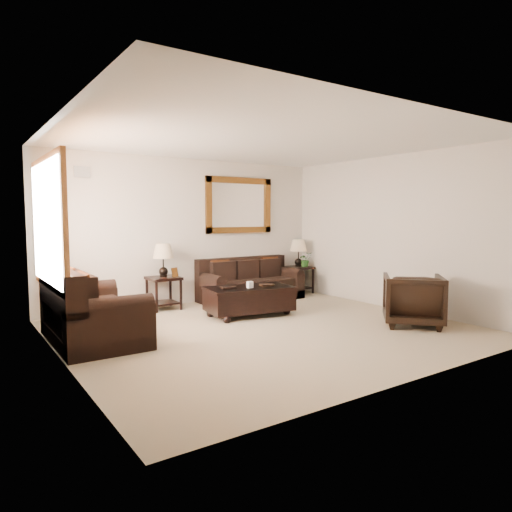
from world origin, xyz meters
TOP-DOWN VIEW (x-y plane):
  - room at (0.00, 0.00)m, footprint 5.51×5.01m
  - window at (-2.70, 0.90)m, footprint 0.07×1.96m
  - mirror at (1.09, 2.47)m, footprint 1.50×0.06m
  - air_vent at (-1.90, 2.48)m, footprint 0.25×0.02m
  - sofa at (1.09, 2.10)m, footprint 2.00×0.87m
  - loveseat at (-2.28, 0.78)m, footprint 1.03×1.73m
  - end_table_left at (-0.65, 2.20)m, footprint 0.52×0.52m
  - end_table_right at (2.40, 2.20)m, footprint 0.52×0.52m
  - coffee_table at (0.32, 0.93)m, footprint 1.50×0.96m
  - armchair at (1.97, -1.02)m, footprint 1.13×1.13m
  - potted_plant at (2.52, 2.11)m, footprint 0.36×0.37m

SIDE VIEW (x-z plane):
  - coffee_table at x=0.32m, z-range 0.00..0.59m
  - sofa at x=1.09m, z-range -0.11..0.71m
  - loveseat at x=-2.28m, z-range -0.13..0.85m
  - armchair at x=1.97m, z-range 0.00..0.85m
  - potted_plant at x=2.52m, z-range 0.57..0.80m
  - end_table_right at x=2.40m, z-range 0.17..1.32m
  - end_table_left at x=-0.65m, z-range 0.18..1.33m
  - room at x=0.00m, z-range 0.00..2.71m
  - window at x=-2.70m, z-range 0.72..2.38m
  - mirror at x=1.09m, z-range 1.30..2.40m
  - air_vent at x=-1.90m, z-range 2.26..2.44m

